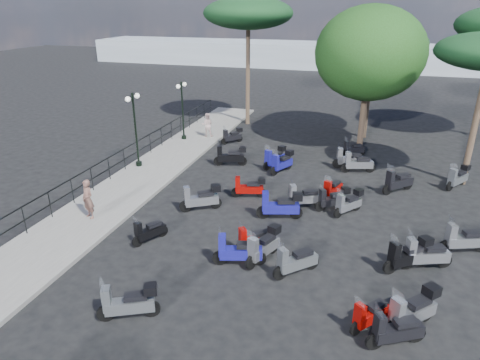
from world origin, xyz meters
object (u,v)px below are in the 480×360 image
(broadleaf_tree, at_px, (370,54))
(scooter_28, at_px, (398,182))
(scooter_5, at_px, (232,136))
(scooter_15, at_px, (304,198))
(lamp_post_2, at_px, (182,107))
(pine_2, at_px, (248,14))
(scooter_21, at_px, (349,203))
(scooter_17, at_px, (349,159))
(scooter_30, at_px, (275,158))
(scooter_9, at_px, (280,206))
(scooter_10, at_px, (249,188))
(scooter_31, at_px, (357,163))
(scooter_2, at_px, (149,232))
(scooter_4, at_px, (231,156))
(scooter_20, at_px, (412,311))
(pedestrian_far, at_px, (207,125))
(scooter_11, at_px, (282,163))
(scooter_29, at_px, (458,178))
(scooter_26, at_px, (425,255))
(scooter_3, at_px, (201,198))
(scooter_7, at_px, (238,252))
(scooter_14, at_px, (255,240))
(scooter_19, at_px, (395,331))
(woman, at_px, (88,199))
(lamp_post_1, at_px, (135,125))
(pine_0, at_px, (375,43))
(scooter_22, at_px, (332,190))
(scooter_1, at_px, (129,303))
(scooter_8, at_px, (263,247))
(scooter_27, at_px, (408,255))
(scooter_13, at_px, (296,262))
(scooter_23, at_px, (353,149))

(broadleaf_tree, bearing_deg, scooter_28, -72.26)
(scooter_5, relative_size, broadleaf_tree, 0.15)
(scooter_5, bearing_deg, scooter_15, 167.12)
(lamp_post_2, relative_size, pine_2, 0.42)
(scooter_21, relative_size, broadleaf_tree, 0.17)
(scooter_17, relative_size, scooter_30, 1.09)
(scooter_5, xyz_separation_m, scooter_9, (4.92, -8.86, 0.12))
(scooter_10, relative_size, scooter_31, 0.88)
(scooter_2, height_order, scooter_9, scooter_9)
(scooter_4, bearing_deg, scooter_20, -156.96)
(pedestrian_far, bearing_deg, scooter_21, 124.37)
(scooter_11, height_order, pine_2, pine_2)
(scooter_29, bearing_deg, scooter_10, 58.88)
(scooter_26, bearing_deg, broadleaf_tree, -9.64)
(lamp_post_2, distance_m, scooter_30, 7.19)
(scooter_3, relative_size, scooter_7, 0.91)
(scooter_4, bearing_deg, scooter_3, 168.69)
(scooter_14, distance_m, scooter_31, 9.23)
(scooter_29, bearing_deg, scooter_19, 110.51)
(scooter_17, distance_m, scooter_29, 5.14)
(woman, relative_size, scooter_11, 1.01)
(scooter_5, distance_m, scooter_26, 14.87)
(lamp_post_1, bearing_deg, scooter_5, 59.42)
(scooter_14, bearing_deg, pedestrian_far, -11.19)
(scooter_9, height_order, scooter_17, scooter_9)
(scooter_7, bearing_deg, pine_0, -28.77)
(pedestrian_far, relative_size, scooter_5, 1.24)
(scooter_2, bearing_deg, scooter_21, -117.92)
(scooter_22, bearing_deg, scooter_11, -20.51)
(scooter_1, height_order, scooter_26, scooter_26)
(scooter_8, distance_m, scooter_27, 4.66)
(scooter_19, distance_m, scooter_31, 12.08)
(scooter_20, bearing_deg, scooter_11, -17.28)
(scooter_26, distance_m, scooter_29, 7.78)
(scooter_19, bearing_deg, scooter_26, -44.06)
(scooter_3, xyz_separation_m, scooter_31, (5.98, 6.31, -0.05))
(scooter_13, distance_m, scooter_26, 4.25)
(scooter_26, bearing_deg, scooter_5, 21.29)
(scooter_7, distance_m, scooter_27, 5.48)
(scooter_20, distance_m, scooter_29, 10.93)
(woman, bearing_deg, scooter_23, 72.65)
(scooter_9, xyz_separation_m, pine_0, (2.79, 12.56, 5.26))
(scooter_10, height_order, pine_0, pine_0)
(scooter_1, relative_size, scooter_13, 1.16)
(scooter_14, bearing_deg, scooter_22, -61.64)
(scooter_14, xyz_separation_m, scooter_22, (2.12, 5.15, 0.00))
(scooter_27, bearing_deg, scooter_14, 56.81)
(scooter_23, height_order, scooter_28, scooter_28)
(scooter_7, height_order, broadleaf_tree, broadleaf_tree)
(scooter_5, xyz_separation_m, scooter_11, (3.93, -3.85, 0.07))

